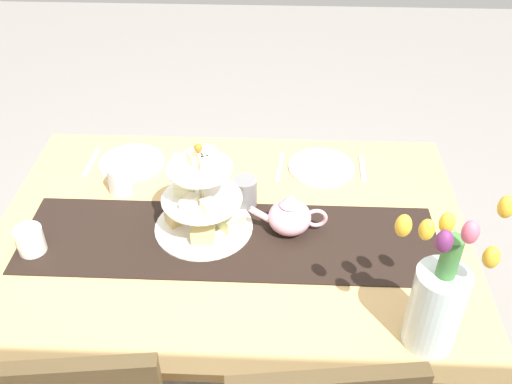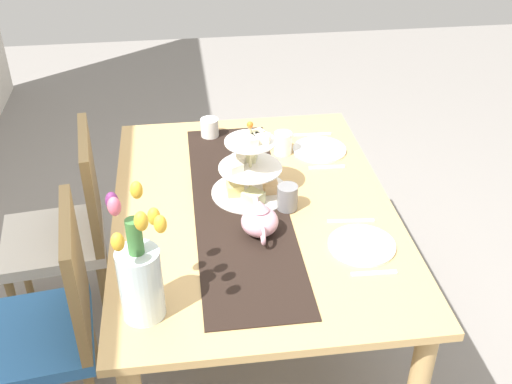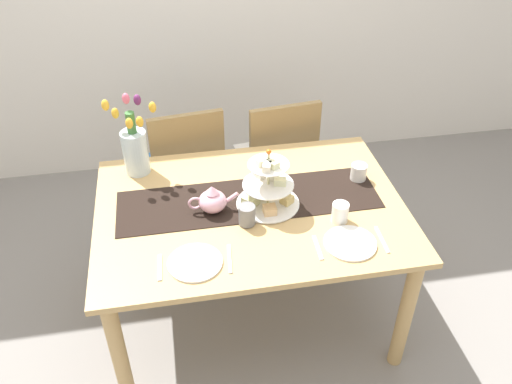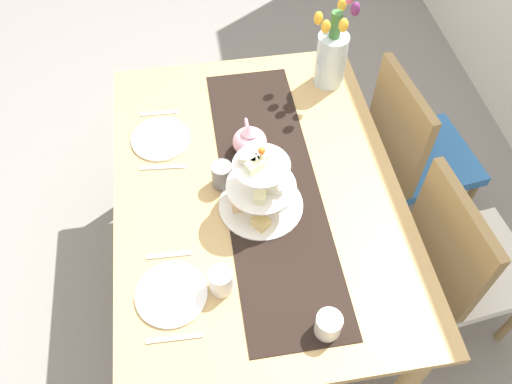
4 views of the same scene
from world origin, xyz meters
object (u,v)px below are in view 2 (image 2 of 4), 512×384
(fork_right, at_px, (327,167))
(mug_grey, at_px, (287,197))
(dining_table, at_px, (253,227))
(tulip_vase, at_px, (140,274))
(chair_right, at_px, (69,225))
(mug_white_text, at_px, (283,143))
(chair_left, at_px, (49,320))
(knife_left, at_px, (351,221))
(dinner_plate_left, at_px, (362,245))
(dinner_plate_right, at_px, (319,150))
(tiered_cake_stand, at_px, (250,174))
(knife_right, at_px, (312,134))
(teapot, at_px, (260,220))
(cream_jug, at_px, (210,128))
(fork_left, at_px, (374,273))

(fork_right, relative_size, mug_grey, 1.58)
(dining_table, height_order, tulip_vase, tulip_vase)
(dining_table, distance_m, chair_right, 0.81)
(mug_white_text, bearing_deg, tulip_vase, 147.78)
(chair_left, bearing_deg, knife_left, -83.74)
(dinner_plate_left, relative_size, mug_grey, 2.42)
(chair_left, height_order, dinner_plate_right, chair_left)
(tiered_cake_stand, bearing_deg, dinner_plate_right, -48.22)
(chair_left, bearing_deg, dinner_plate_right, -59.19)
(knife_right, bearing_deg, tiered_cake_stand, 142.94)
(dining_table, distance_m, dinner_plate_right, 0.52)
(teapot, bearing_deg, tulip_vase, 131.04)
(dining_table, xyz_separation_m, mug_white_text, (0.38, -0.18, 0.15))
(chair_right, bearing_deg, tulip_vase, -156.50)
(chair_left, xyz_separation_m, knife_right, (0.79, -1.08, 0.23))
(cream_jug, bearing_deg, knife_left, -147.50)
(dinner_plate_left, height_order, knife_left, dinner_plate_left)
(knife_left, xyz_separation_m, knife_right, (0.67, 0.00, 0.00))
(tulip_vase, xyz_separation_m, mug_grey, (0.48, -0.51, -0.10))
(knife_left, bearing_deg, tulip_vase, 117.16)
(fork_left, bearing_deg, tiered_cake_stand, 33.15)
(dinner_plate_left, bearing_deg, tulip_vase, 107.41)
(cream_jug, bearing_deg, chair_left, 143.28)
(fork_left, height_order, mug_white_text, mug_white_text)
(dinner_plate_left, xyz_separation_m, mug_grey, (0.25, 0.21, 0.05))
(cream_jug, height_order, dinner_plate_left, cream_jug)
(fork_left, xyz_separation_m, knife_left, (0.29, 0.00, 0.00))
(dining_table, height_order, knife_right, knife_right)
(tiered_cake_stand, xyz_separation_m, knife_left, (-0.23, -0.34, -0.09))
(fork_left, xyz_separation_m, dinner_plate_right, (0.82, 0.00, 0.00))
(chair_left, relative_size, dinner_plate_right, 3.96)
(tulip_vase, height_order, mug_grey, tulip_vase)
(mug_white_text, bearing_deg, dinner_plate_right, -90.24)
(tiered_cake_stand, xyz_separation_m, dinner_plate_right, (0.30, -0.34, -0.09))
(chair_left, distance_m, dinner_plate_left, 1.11)
(fork_left, distance_m, dinner_plate_right, 0.82)
(dining_table, xyz_separation_m, dinner_plate_right, (0.38, -0.34, 0.11))
(teapot, bearing_deg, dinner_plate_left, -108.56)
(knife_left, distance_m, fork_right, 0.38)
(dinner_plate_left, bearing_deg, teapot, 71.44)
(fork_left, xyz_separation_m, mug_white_text, (0.82, 0.16, 0.04))
(knife_right, bearing_deg, chair_left, 126.14)
(dinner_plate_left, bearing_deg, mug_grey, 40.02)
(dinner_plate_right, bearing_deg, fork_right, 180.00)
(knife_left, bearing_deg, teapot, 95.48)
(teapot, xyz_separation_m, mug_grey, (0.14, -0.12, -0.01))
(fork_right, relative_size, knife_right, 0.88)
(tiered_cake_stand, distance_m, tulip_vase, 0.72)
(dining_table, distance_m, mug_white_text, 0.44)
(tiered_cake_stand, height_order, knife_right, tiered_cake_stand)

